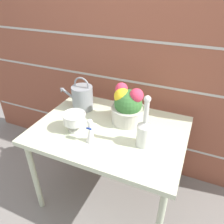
% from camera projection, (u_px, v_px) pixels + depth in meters
% --- Properties ---
extents(ground_plane, '(12.00, 12.00, 0.00)m').
position_uv_depth(ground_plane, '(110.00, 193.00, 2.02)').
color(ground_plane, gray).
extents(brick_wall, '(3.60, 0.08, 2.20)m').
position_uv_depth(brick_wall, '(135.00, 61.00, 1.87)').
color(brick_wall, brown).
rests_on(brick_wall, ground_plane).
extents(patio_table, '(1.12, 0.82, 0.74)m').
position_uv_depth(patio_table, '(110.00, 136.00, 1.67)').
color(patio_table, beige).
rests_on(patio_table, ground_plane).
extents(watering_can, '(0.32, 0.18, 0.29)m').
position_uv_depth(watering_can, '(82.00, 97.00, 1.83)').
color(watering_can, gray).
rests_on(watering_can, patio_table).
extents(crystal_pedestal_bowl, '(0.17, 0.17, 0.14)m').
position_uv_depth(crystal_pedestal_bowl, '(74.00, 119.00, 1.57)').
color(crystal_pedestal_bowl, silver).
rests_on(crystal_pedestal_bowl, patio_table).
extents(flower_planter, '(0.26, 0.26, 0.30)m').
position_uv_depth(flower_planter, '(128.00, 106.00, 1.65)').
color(flower_planter, beige).
rests_on(flower_planter, patio_table).
extents(glass_decanter, '(0.10, 0.10, 0.37)m').
position_uv_depth(glass_decanter, '(144.00, 131.00, 1.41)').
color(glass_decanter, silver).
rests_on(glass_decanter, patio_table).
extents(figurine_vase, '(0.07, 0.07, 0.18)m').
position_uv_depth(figurine_vase, '(90.00, 133.00, 1.47)').
color(figurine_vase, white).
rests_on(figurine_vase, patio_table).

